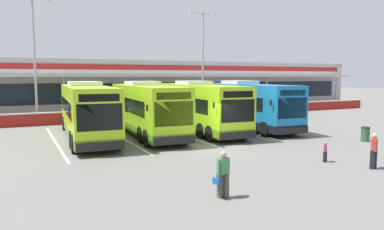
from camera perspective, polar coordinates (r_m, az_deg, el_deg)
The scene contains 18 objects.
ground_plane at distance 21.42m, azimuth 3.94°, elevation -5.01°, with size 200.00×200.00×0.00m, color #605E5B.
terminal_building at distance 46.31m, azimuth -13.04°, elevation 4.60°, with size 70.00×13.00×6.00m.
red_barrier_wall at distance 34.52m, azimuth -8.22°, elevation 0.12°, with size 60.00×0.40×1.10m.
coach_bus_leftmost at distance 24.98m, azimuth -16.28°, elevation 0.49°, with size 3.56×12.29×3.78m.
coach_bus_left_centre at distance 25.93m, azimuth -7.29°, elevation 0.89°, with size 3.56×12.29×3.78m.
coach_bus_centre at distance 27.43m, azimuth 1.04°, elevation 1.22°, with size 3.56×12.29×3.78m.
coach_bus_right_centre at distance 29.72m, azimuth 8.43°, elevation 1.54°, with size 3.56×12.29×3.78m.
bay_stripe_far_west at distance 24.61m, azimuth -20.81°, elevation -3.93°, with size 0.14×13.00×0.01m, color silver.
bay_stripe_west at distance 25.33m, azimuth -11.30°, elevation -3.37°, with size 0.14×13.00×0.01m, color silver.
bay_stripe_mid_west at distance 26.70m, azimuth -2.55°, elevation -2.77°, with size 0.14×13.00×0.01m, color silver.
bay_stripe_centre at distance 28.62m, azimuth 5.18°, elevation -2.19°, with size 0.14×13.00×0.01m, color silver.
bay_stripe_mid_east at distance 31.00m, azimuth 11.83°, elevation -1.65°, with size 0.14×13.00×0.01m, color silver.
pedestrian_with_handbag at distance 12.45m, azimuth 4.88°, elevation -9.17°, with size 0.65×0.34×1.62m.
pedestrian_child at distance 18.67m, azimuth 20.30°, elevation -5.36°, with size 0.27×0.28×1.00m.
pedestrian_near_bin at distance 18.14m, azimuth 26.80°, elevation -4.90°, with size 0.44×0.45×1.62m.
lamp_post_west at distance 35.06m, azimuth -23.65°, elevation 9.15°, with size 3.24×0.28×11.00m.
lamp_post_centre at distance 39.63m, azimuth 1.72°, elevation 9.26°, with size 3.24×0.28×11.00m.
litter_bin at distance 25.55m, azimuth 25.70°, elevation -2.73°, with size 0.54×0.54×0.93m.
Camera 1 is at (-10.57, -18.16, 4.14)m, focal length 33.75 mm.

